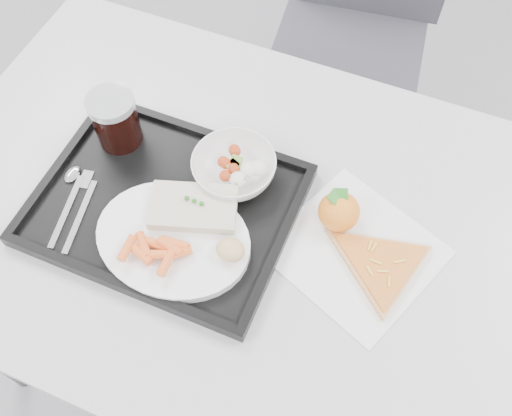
% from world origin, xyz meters
% --- Properties ---
extents(room, '(6.04, 7.04, 2.84)m').
position_xyz_m(room, '(0.00, 0.00, 1.40)').
color(room, gray).
rests_on(room, ground).
extents(table, '(1.20, 0.80, 0.75)m').
position_xyz_m(table, '(0.00, 0.30, 0.68)').
color(table, silver).
rests_on(table, ground).
extents(chair, '(0.47, 0.47, 0.93)m').
position_xyz_m(chair, '(-0.01, 1.13, 0.54)').
color(chair, '#34343A').
rests_on(chair, ground).
extents(tray, '(0.45, 0.35, 0.03)m').
position_xyz_m(tray, '(-0.13, 0.26, 0.76)').
color(tray, black).
rests_on(tray, table).
extents(dinner_plate, '(0.27, 0.27, 0.02)m').
position_xyz_m(dinner_plate, '(-0.08, 0.20, 0.77)').
color(dinner_plate, white).
rests_on(dinner_plate, tray).
extents(fish_fillet, '(0.17, 0.13, 0.03)m').
position_xyz_m(fish_fillet, '(-0.07, 0.26, 0.79)').
color(fish_fillet, beige).
rests_on(fish_fillet, dinner_plate).
extents(bread_roll, '(0.05, 0.05, 0.03)m').
position_xyz_m(bread_roll, '(0.02, 0.20, 0.80)').
color(bread_roll, '#D9C080').
rests_on(bread_roll, dinner_plate).
extents(salad_bowl, '(0.15, 0.15, 0.05)m').
position_xyz_m(salad_bowl, '(-0.04, 0.36, 0.79)').
color(salad_bowl, white).
rests_on(salad_bowl, tray).
extents(cola_glass, '(0.09, 0.09, 0.11)m').
position_xyz_m(cola_glass, '(-0.28, 0.36, 0.82)').
color(cola_glass, black).
rests_on(cola_glass, tray).
extents(cutlery, '(0.10, 0.17, 0.01)m').
position_xyz_m(cutlery, '(-0.29, 0.21, 0.77)').
color(cutlery, silver).
rests_on(cutlery, tray).
extents(napkin, '(0.32, 0.32, 0.00)m').
position_xyz_m(napkin, '(0.21, 0.30, 0.75)').
color(napkin, white).
rests_on(napkin, table).
extents(tangerine, '(0.08, 0.08, 0.07)m').
position_xyz_m(tangerine, '(0.16, 0.35, 0.79)').
color(tangerine, '#DE4E00').
rests_on(tangerine, napkin).
extents(pizza_slice, '(0.26, 0.26, 0.02)m').
position_xyz_m(pizza_slice, '(0.26, 0.29, 0.76)').
color(pizza_slice, tan).
rests_on(pizza_slice, napkin).
extents(carrot_pile, '(0.11, 0.07, 0.02)m').
position_xyz_m(carrot_pile, '(-0.09, 0.16, 0.80)').
color(carrot_pile, orange).
rests_on(carrot_pile, dinner_plate).
extents(salad_contents, '(0.09, 0.08, 0.02)m').
position_xyz_m(salad_contents, '(-0.03, 0.36, 0.80)').
color(salad_contents, '#AC3715').
rests_on(salad_contents, salad_bowl).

